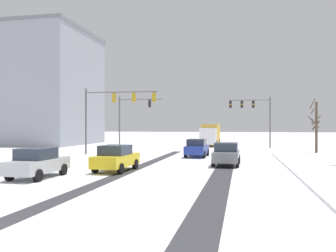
# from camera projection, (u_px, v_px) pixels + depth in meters

# --- Properties ---
(wheel_track_left_lane) EXTENTS (0.88, 33.15, 0.01)m
(wheel_track_left_lane) POSITION_uv_depth(u_px,v_px,m) (133.00, 170.00, 23.00)
(wheel_track_left_lane) COLOR #38383D
(wheel_track_left_lane) RESTS_ON ground
(wheel_track_right_lane) EXTENTS (1.19, 33.15, 0.01)m
(wheel_track_right_lane) POSITION_uv_depth(u_px,v_px,m) (223.00, 172.00, 21.86)
(wheel_track_right_lane) COLOR #38383D
(wheel_track_right_lane) RESTS_ON ground
(sidewalk_kerb_right) EXTENTS (4.00, 33.15, 0.12)m
(sidewalk_kerb_right) POSITION_uv_depth(u_px,v_px,m) (336.00, 177.00, 19.16)
(sidewalk_kerb_right) COLOR white
(sidewalk_kerb_right) RESTS_ON ground
(traffic_signal_far_right) EXTENTS (5.30, 0.69, 6.50)m
(traffic_signal_far_right) POSITION_uv_depth(u_px,v_px,m) (253.00, 110.00, 45.73)
(traffic_signal_far_right) COLOR #56565B
(traffic_signal_far_right) RESTS_ON ground
(traffic_signal_near_left) EXTENTS (7.33, 0.64, 6.50)m
(traffic_signal_near_left) POSITION_uv_depth(u_px,v_px,m) (114.00, 105.00, 35.05)
(traffic_signal_near_left) COLOR #56565B
(traffic_signal_near_left) RESTS_ON ground
(traffic_signal_far_left) EXTENTS (5.73, 0.38, 6.50)m
(traffic_signal_far_left) POSITION_uv_depth(u_px,v_px,m) (131.00, 113.00, 44.98)
(traffic_signal_far_left) COLOR #56565B
(traffic_signal_far_left) RESTS_ON ground
(car_blue_lead) EXTENTS (1.93, 4.15, 1.62)m
(car_blue_lead) POSITION_uv_depth(u_px,v_px,m) (197.00, 148.00, 32.42)
(car_blue_lead) COLOR #233899
(car_blue_lead) RESTS_ON ground
(car_grey_second) EXTENTS (1.92, 4.14, 1.62)m
(car_grey_second) POSITION_uv_depth(u_px,v_px,m) (226.00, 154.00, 25.44)
(car_grey_second) COLOR slate
(car_grey_second) RESTS_ON ground
(car_yellow_cab_third) EXTENTS (2.00, 4.18, 1.62)m
(car_yellow_cab_third) POSITION_uv_depth(u_px,v_px,m) (116.00, 158.00, 22.30)
(car_yellow_cab_third) COLOR yellow
(car_yellow_cab_third) RESTS_ON ground
(car_silver_fourth) EXTENTS (1.87, 4.12, 1.62)m
(car_silver_fourth) POSITION_uv_depth(u_px,v_px,m) (37.00, 163.00, 19.40)
(car_silver_fourth) COLOR #B7BABF
(car_silver_fourth) RESTS_ON ground
(box_truck_delivery) EXTENTS (2.37, 7.42, 3.02)m
(box_truck_delivery) POSITION_uv_depth(u_px,v_px,m) (210.00, 134.00, 49.72)
(box_truck_delivery) COLOR silver
(box_truck_delivery) RESTS_ON ground
(bare_tree_sidewalk_far) EXTENTS (1.30, 1.46, 5.71)m
(bare_tree_sidewalk_far) POSITION_uv_depth(u_px,v_px,m) (316.00, 125.00, 37.27)
(bare_tree_sidewalk_far) COLOR brown
(bare_tree_sidewalk_far) RESTS_ON ground
(office_building_far_left_block) EXTENTS (26.46, 15.59, 17.17)m
(office_building_far_left_block) POSITION_uv_depth(u_px,v_px,m) (7.00, 89.00, 55.88)
(office_building_far_left_block) COLOR #9399A3
(office_building_far_left_block) RESTS_ON ground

